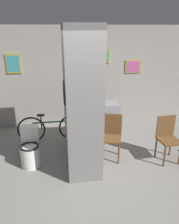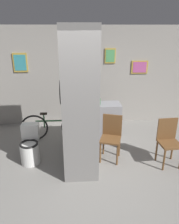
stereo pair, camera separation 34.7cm
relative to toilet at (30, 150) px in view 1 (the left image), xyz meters
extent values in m
plane|color=gray|center=(1.15, -0.72, -0.32)|extent=(14.00, 14.00, 0.00)
cube|color=gray|center=(1.15, 1.91, 0.98)|extent=(8.00, 0.06, 2.60)
cube|color=#B79338|center=(-0.45, 1.86, 1.38)|extent=(0.36, 0.02, 0.48)
cube|color=teal|center=(-0.45, 1.85, 1.38)|extent=(0.30, 0.01, 0.39)
cube|color=#B79338|center=(2.65, 1.86, 1.23)|extent=(0.44, 0.02, 0.34)
cube|color=#B24C8C|center=(2.65, 1.85, 1.23)|extent=(0.36, 0.01, 0.28)
cube|color=#B79338|center=(1.85, 1.86, 1.53)|extent=(0.28, 0.02, 0.38)
cube|color=#4C9959|center=(1.85, 1.85, 1.53)|extent=(0.23, 0.01, 0.31)
cube|color=gray|center=(1.00, -0.18, 0.98)|extent=(0.60, 1.07, 2.60)
cylinder|color=black|center=(0.69, -0.40, 1.23)|extent=(0.03, 0.40, 0.40)
cylinder|color=red|center=(0.67, -0.40, 1.23)|extent=(0.01, 0.07, 0.07)
cube|color=gray|center=(1.37, 0.73, 0.15)|extent=(1.13, 0.44, 0.94)
cylinder|color=white|center=(0.00, -0.06, -0.11)|extent=(0.37, 0.37, 0.41)
torus|color=black|center=(0.00, -0.06, 0.11)|extent=(0.36, 0.36, 0.04)
cube|color=white|center=(0.00, 0.18, 0.26)|extent=(0.34, 0.20, 0.33)
cylinder|color=brown|center=(1.39, -0.15, -0.10)|extent=(0.04, 0.04, 0.44)
cylinder|color=brown|center=(1.71, -0.26, -0.10)|extent=(0.04, 0.04, 0.44)
cylinder|color=brown|center=(1.49, 0.16, -0.10)|extent=(0.04, 0.04, 0.44)
cylinder|color=brown|center=(1.81, 0.06, -0.10)|extent=(0.04, 0.04, 0.44)
cube|color=brown|center=(1.60, -0.05, 0.14)|extent=(0.49, 0.49, 0.04)
cube|color=brown|center=(1.66, 0.12, 0.38)|extent=(0.38, 0.15, 0.44)
cylinder|color=brown|center=(2.55, -0.49, -0.10)|extent=(0.04, 0.04, 0.44)
cylinder|color=brown|center=(2.53, -0.15, -0.10)|extent=(0.04, 0.04, 0.44)
cylinder|color=brown|center=(2.86, -0.13, -0.10)|extent=(0.04, 0.04, 0.44)
cube|color=brown|center=(2.71, -0.31, 0.14)|extent=(0.41, 0.41, 0.04)
cube|color=brown|center=(2.69, -0.13, 0.38)|extent=(0.39, 0.06, 0.44)
torus|color=black|center=(-0.06, 0.90, 0.00)|extent=(0.64, 0.04, 0.64)
torus|color=black|center=(0.89, 0.90, 0.00)|extent=(0.64, 0.04, 0.64)
cylinder|color=#266633|center=(0.42, 0.90, 0.17)|extent=(0.87, 0.04, 0.04)
cylinder|color=#266633|center=(0.18, 0.90, 0.17)|extent=(0.03, 0.03, 0.33)
cylinder|color=#266633|center=(0.84, 0.90, 0.17)|extent=(0.03, 0.03, 0.30)
cube|color=black|center=(0.18, 0.90, 0.35)|extent=(0.16, 0.06, 0.04)
cylinder|color=#262626|center=(0.84, 0.90, 0.32)|extent=(0.03, 0.42, 0.03)
cylinder|color=silver|center=(1.33, 0.78, 0.71)|extent=(0.07, 0.07, 0.18)
cylinder|color=silver|center=(1.33, 0.78, 0.84)|extent=(0.03, 0.03, 0.08)
sphere|color=#333333|center=(1.33, 0.78, 0.89)|extent=(0.03, 0.03, 0.03)
cylinder|color=#267233|center=(1.44, 0.69, 0.69)|extent=(0.07, 0.07, 0.14)
cylinder|color=#267233|center=(1.44, 0.69, 0.79)|extent=(0.03, 0.03, 0.06)
sphere|color=#333333|center=(1.44, 0.69, 0.83)|extent=(0.03, 0.03, 0.03)
camera|label=1|loc=(0.58, -3.82, 2.22)|focal=35.00mm
camera|label=2|loc=(0.92, -3.86, 2.22)|focal=35.00mm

